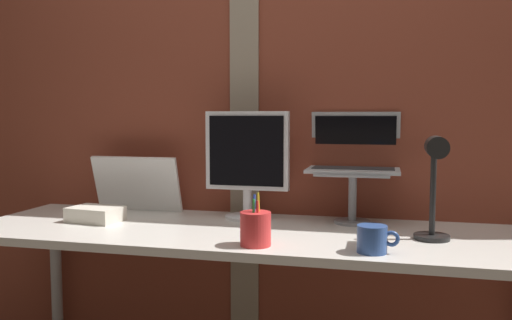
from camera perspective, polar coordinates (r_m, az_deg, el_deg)
The scene contains 10 objects.
brick_wall_back at distance 2.27m, azimuth 5.26°, elevation 6.43°, with size 3.72×0.16×2.44m.
desk at distance 1.98m, azimuth -0.70°, elevation -9.48°, with size 2.13×0.65×0.74m.
monitor at distance 2.14m, azimuth -0.96°, elevation 0.26°, with size 0.34×0.18×0.44m.
laptop_stand at distance 2.08m, azimuth 10.42°, elevation -3.06°, with size 0.28×0.22×0.20m.
laptop at distance 2.13m, azimuth 10.58°, elevation 0.66°, with size 0.35×0.25×0.23m.
whiteboard_panel at distance 2.36m, azimuth -12.80°, elevation -2.56°, with size 0.40×0.02×0.25m, color white.
desk_lamp at distance 1.82m, azimuth 18.80°, elevation -1.76°, with size 0.12×0.20×0.35m.
pen_cup at distance 1.71m, azimuth -0.05°, elevation -7.43°, with size 0.10×0.10×0.17m.
coffee_mug at distance 1.67m, azimuth 12.52°, elevation -8.35°, with size 0.13×0.09×0.09m.
paper_clutter_stack at distance 2.20m, azimuth -16.98°, elevation -5.63°, with size 0.20×0.14×0.06m, color silver.
Camera 1 is at (0.34, -1.88, 1.16)m, focal length 36.95 mm.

